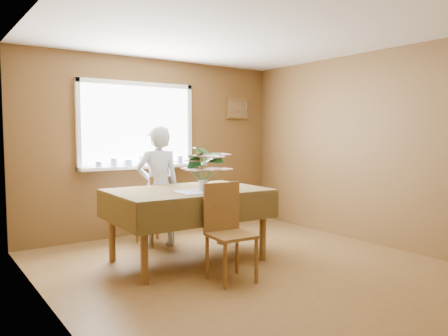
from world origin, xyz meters
TOP-DOWN VIEW (x-y plane):
  - floor at (0.00, 0.00)m, footprint 4.50×4.50m
  - ceiling at (0.00, 0.00)m, footprint 4.50×4.50m
  - wall_back at (0.00, 2.25)m, footprint 4.00×0.00m
  - wall_left at (-2.00, 0.00)m, footprint 0.00×4.50m
  - wall_right at (2.00, 0.00)m, footprint 0.00×4.50m
  - window_assembly at (-0.30, 2.19)m, footprint 1.72×0.20m
  - spoon_rack at (1.45, 2.22)m, footprint 0.44×0.05m
  - dining_table at (-0.39, 0.71)m, footprint 1.72×1.20m
  - chair_far at (-0.32, 1.58)m, footprint 0.45×0.45m
  - chair_near at (-0.38, -0.03)m, footprint 0.44×0.44m
  - seated_woman at (-0.37, 1.48)m, footprint 0.62×0.46m
  - flower_bouquet at (-0.34, 0.46)m, footprint 0.49×0.49m
  - side_plate at (0.12, 0.85)m, footprint 0.28×0.28m
  - table_knife at (-0.27, 0.43)m, footprint 0.03×0.24m

SIDE VIEW (x-z plane):
  - floor at x=0.00m, z-range 0.00..0.00m
  - chair_far at x=-0.32m, z-range 0.04..0.95m
  - chair_near at x=-0.38m, z-range 0.04..1.00m
  - dining_table at x=-0.39m, z-range 0.31..1.13m
  - seated_woman at x=-0.37m, z-range 0.00..1.53m
  - side_plate at x=0.12m, z-range 0.82..0.83m
  - table_knife at x=-0.27m, z-range 0.83..0.83m
  - flower_bouquet at x=-0.34m, z-range 0.88..1.31m
  - wall_back at x=0.00m, z-range -0.75..3.25m
  - wall_left at x=-2.00m, z-range -1.00..3.50m
  - wall_right at x=2.00m, z-range -1.00..3.50m
  - window_assembly at x=-0.30m, z-range 0.73..1.95m
  - spoon_rack at x=1.45m, z-range 1.69..2.02m
  - ceiling at x=0.00m, z-range 2.50..2.50m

